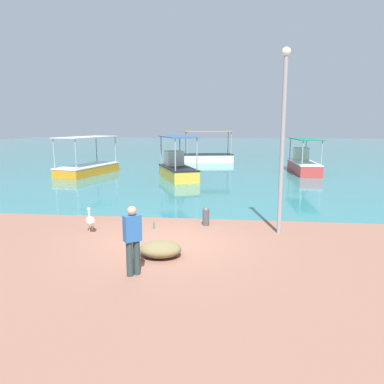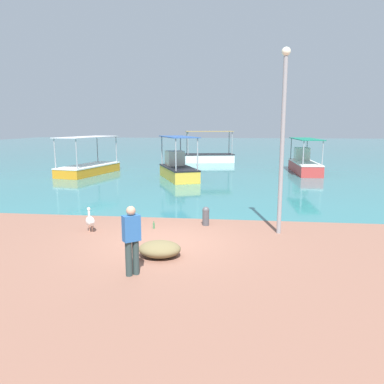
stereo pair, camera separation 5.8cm
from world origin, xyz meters
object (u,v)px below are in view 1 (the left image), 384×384
(pelican, at_px, (90,221))
(lamp_post, at_px, (283,133))
(fishing_boat_far_right, at_px, (88,167))
(glass_bottle, at_px, (154,226))
(fisherman_standing, at_px, (133,239))
(fishing_boat_near_left, at_px, (303,164))
(mooring_bollard, at_px, (206,215))
(fishing_boat_near_right, at_px, (177,168))
(fishing_boat_outer, at_px, (208,156))
(net_pile, at_px, (160,249))

(pelican, relative_size, lamp_post, 0.14)
(fishing_boat_far_right, relative_size, glass_bottle, 22.04)
(glass_bottle, bearing_deg, pelican, -163.92)
(fishing_boat_far_right, relative_size, fisherman_standing, 3.52)
(pelican, bearing_deg, fishing_boat_near_left, 59.82)
(pelican, relative_size, fisherman_standing, 0.47)
(fisherman_standing, bearing_deg, fishing_boat_near_left, 69.94)
(fisherman_standing, bearing_deg, mooring_bollard, 73.70)
(fishing_boat_far_right, distance_m, pelican, 15.46)
(glass_bottle, bearing_deg, fishing_boat_near_right, 94.94)
(lamp_post, xyz_separation_m, mooring_bollard, (-2.49, 0.70, -2.95))
(lamp_post, height_order, mooring_bollard, lamp_post)
(fishing_boat_far_right, bearing_deg, fishing_boat_outer, 50.42)
(mooring_bollard, height_order, net_pile, mooring_bollard)
(fishing_boat_near_left, relative_size, lamp_post, 0.98)
(pelican, distance_m, fisherman_standing, 4.26)
(fisherman_standing, relative_size, glass_bottle, 6.26)
(fishing_boat_far_right, distance_m, net_pile, 18.58)
(fishing_boat_near_left, bearing_deg, lamp_post, -102.41)
(pelican, distance_m, glass_bottle, 2.15)
(fishing_boat_near_left, relative_size, net_pile, 4.96)
(lamp_post, xyz_separation_m, net_pile, (-3.47, -2.68, -3.10))
(fishing_boat_near_right, height_order, glass_bottle, fishing_boat_near_right)
(fishing_boat_near_right, distance_m, pelican, 12.76)
(pelican, xyz_separation_m, fisherman_standing, (2.43, -3.46, 0.53))
(pelican, xyz_separation_m, mooring_bollard, (3.81, 1.24, -0.01))
(fishing_boat_far_right, bearing_deg, fishing_boat_near_left, 9.93)
(fishing_boat_near_left, height_order, glass_bottle, fishing_boat_near_left)
(fishing_boat_outer, bearing_deg, fisherman_standing, -89.61)
(net_pile, bearing_deg, mooring_bollard, 73.71)
(fisherman_standing, bearing_deg, glass_bottle, 95.36)
(fishing_boat_far_right, bearing_deg, glass_bottle, -60.16)
(fishing_boat_far_right, bearing_deg, fishing_boat_near_right, -13.17)
(fisherman_standing, distance_m, glass_bottle, 4.15)
(glass_bottle, bearing_deg, fishing_boat_outer, 89.53)
(fishing_boat_near_right, relative_size, glass_bottle, 18.41)
(glass_bottle, bearing_deg, fisherman_standing, -84.64)
(mooring_bollard, bearing_deg, glass_bottle, -159.63)
(fishing_boat_near_right, height_order, pelican, fishing_boat_near_right)
(fishing_boat_near_left, bearing_deg, pelican, -120.18)
(lamp_post, bearing_deg, fishing_boat_far_right, 131.34)
(fishing_boat_outer, relative_size, mooring_bollard, 7.30)
(lamp_post, relative_size, mooring_bollard, 8.69)
(fishing_boat_near_right, relative_size, net_pile, 4.29)
(fishing_boat_outer, bearing_deg, fishing_boat_near_left, -42.30)
(fishing_boat_near_right, bearing_deg, pelican, -94.51)
(fishing_boat_outer, xyz_separation_m, net_pile, (0.58, -26.20, -0.37))
(fishing_boat_outer, xyz_separation_m, glass_bottle, (-0.19, -23.48, -0.48))
(fishing_boat_far_right, distance_m, mooring_bollard, 16.24)
(mooring_bollard, distance_m, glass_bottle, 1.89)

